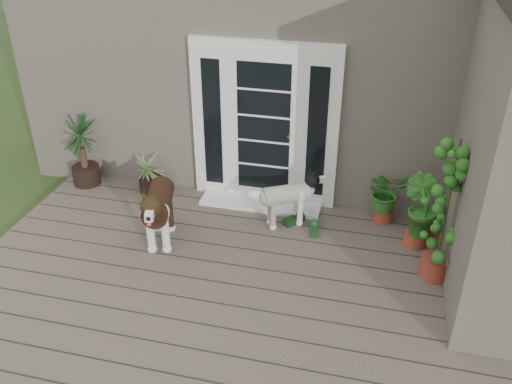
# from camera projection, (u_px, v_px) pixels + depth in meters

# --- Properties ---
(deck) EXTENTS (6.20, 4.60, 0.12)m
(deck) POSITION_uv_depth(u_px,v_px,m) (234.00, 310.00, 5.65)
(deck) COLOR #6B5B4C
(deck) RESTS_ON ground
(house_main) EXTENTS (7.40, 4.00, 3.10)m
(house_main) POSITION_uv_depth(u_px,v_px,m) (307.00, 54.00, 8.48)
(house_main) COLOR #665E54
(house_main) RESTS_ON ground
(door_unit) EXTENTS (1.90, 0.14, 2.15)m
(door_unit) POSITION_uv_depth(u_px,v_px,m) (264.00, 125.00, 6.97)
(door_unit) COLOR white
(door_unit) RESTS_ON deck
(door_step) EXTENTS (1.60, 0.40, 0.05)m
(door_step) POSITION_uv_depth(u_px,v_px,m) (260.00, 203.00, 7.33)
(door_step) COLOR white
(door_step) RESTS_ON deck
(brindle_dog) EXTENTS (0.64, 1.03, 0.80)m
(brindle_dog) POSITION_uv_depth(u_px,v_px,m) (159.00, 213.00, 6.42)
(brindle_dog) COLOR #381F14
(brindle_dog) RESTS_ON deck
(white_dog) EXTENTS (0.82, 0.66, 0.63)m
(white_dog) POSITION_uv_depth(u_px,v_px,m) (286.00, 203.00, 6.78)
(white_dog) COLOR silver
(white_dog) RESTS_ON deck
(spider_plant) EXTENTS (0.63, 0.63, 0.60)m
(spider_plant) POSITION_uv_depth(u_px,v_px,m) (150.00, 172.00, 7.51)
(spider_plant) COLOR #94A364
(spider_plant) RESTS_ON deck
(yucca) EXTENTS (0.83, 0.83, 1.05)m
(yucca) POSITION_uv_depth(u_px,v_px,m) (82.00, 150.00, 7.61)
(yucca) COLOR #113319
(yucca) RESTS_ON deck
(herb_a) EXTENTS (0.66, 0.66, 0.63)m
(herb_a) POSITION_uv_depth(u_px,v_px,m) (385.00, 200.00, 6.85)
(herb_a) COLOR #1A5D1F
(herb_a) RESTS_ON deck
(herb_b) EXTENTS (0.63, 0.63, 0.67)m
(herb_b) POSITION_uv_depth(u_px,v_px,m) (418.00, 220.00, 6.39)
(herb_b) COLOR #1A5B20
(herb_b) RESTS_ON deck
(herb_c) EXTENTS (0.46, 0.46, 0.51)m
(herb_c) POSITION_uv_depth(u_px,v_px,m) (443.00, 221.00, 6.53)
(herb_c) COLOR #26601B
(herb_c) RESTS_ON deck
(sapling) EXTENTS (0.62, 0.62, 1.71)m
(sapling) POSITION_uv_depth(u_px,v_px,m) (447.00, 209.00, 5.62)
(sapling) COLOR #1A5919
(sapling) RESTS_ON deck
(clog_left) EXTENTS (0.19, 0.33, 0.09)m
(clog_left) POSITION_uv_depth(u_px,v_px,m) (314.00, 229.00, 6.76)
(clog_left) COLOR #173A19
(clog_left) RESTS_ON deck
(clog_right) EXTENTS (0.33, 0.37, 0.10)m
(clog_right) POSITION_uv_depth(u_px,v_px,m) (294.00, 219.00, 6.95)
(clog_right) COLOR black
(clog_right) RESTS_ON deck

